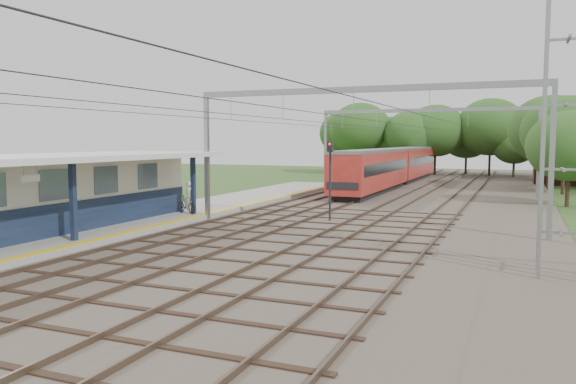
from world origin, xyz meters
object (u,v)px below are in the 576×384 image
Objects in this scene: bicycle at (187,205)px; signal_post at (330,172)px; train at (394,166)px; person at (190,197)px.

bicycle is 0.38× the size of signal_post.
bicycle is 27.99m from train.
train is (5.64, 27.35, 0.74)m from person.
train reaches higher than person.
person is 1.10× the size of bicycle.
signal_post is (7.70, 2.09, 1.88)m from bicycle.
bicycle is at bearing -144.65° from signal_post.
signal_post reaches higher than train.
person reaches higher than bicycle.
bicycle is 0.05× the size of train.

